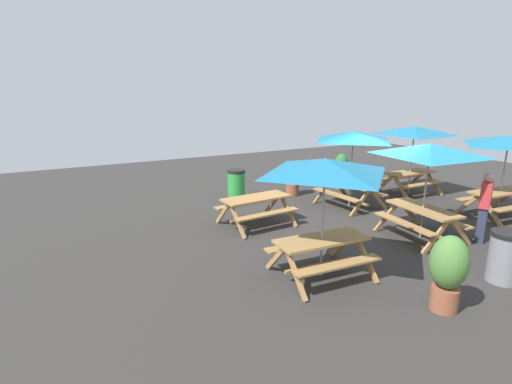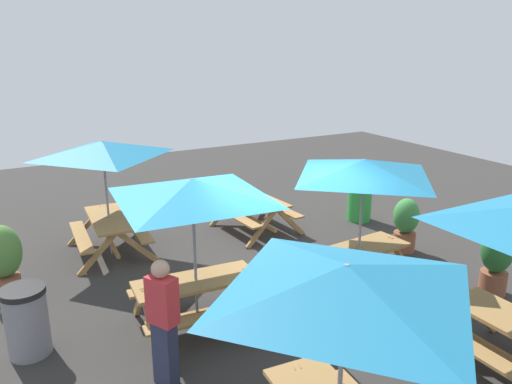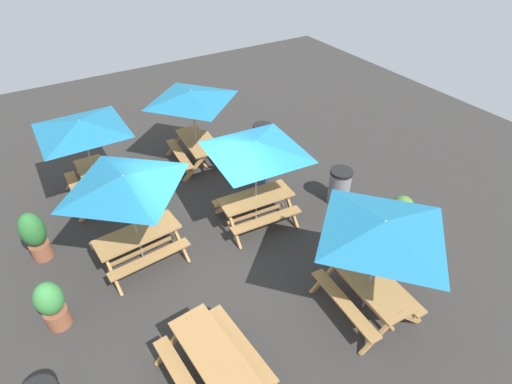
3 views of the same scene
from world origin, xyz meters
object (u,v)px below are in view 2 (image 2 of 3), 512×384
picnic_table_4 (363,178)px  trash_bin_gray (27,321)px  potted_plant_0 (3,258)px  potted_plant_1 (497,257)px  picnic_table_5 (103,157)px  picnic_table_1 (345,298)px  person_standing (163,320)px  trash_bin_green (360,200)px  potted_plant_2 (406,223)px  picnic_table_0 (256,206)px  picnic_table_2 (193,200)px

picnic_table_4 → trash_bin_gray: size_ratio=2.38×
potted_plant_0 → potted_plant_1: size_ratio=1.03×
potted_plant_0 → trash_bin_gray: bearing=-174.8°
potted_plant_1 → picnic_table_5: bearing=47.7°
picnic_table_1 → potted_plant_0: (5.51, 2.55, -1.27)m
potted_plant_1 → person_standing: person_standing is taller
trash_bin_green → picnic_table_4: bearing=139.6°
person_standing → potted_plant_2: bearing=-101.4°
trash_bin_green → potted_plant_2: potted_plant_2 is taller
picnic_table_5 → picnic_table_0: bearing=-91.9°
picnic_table_2 → person_standing: (-1.03, 0.83, -1.10)m
picnic_table_1 → picnic_table_4: bearing=-38.6°
potted_plant_0 → picnic_table_1: bearing=-155.2°
trash_bin_gray → potted_plant_0: 1.86m
picnic_table_4 → person_standing: (-0.80, 3.70, -1.10)m
trash_bin_gray → potted_plant_0: (1.83, 0.17, 0.23)m
picnic_table_1 → potted_plant_2: (3.82, -4.66, -1.39)m
picnic_table_2 → picnic_table_4: 2.87m
potted_plant_1 → potted_plant_2: 2.06m
picnic_table_2 → trash_bin_green: picnic_table_2 is taller
potted_plant_2 → potted_plant_1: bearing=180.0°
picnic_table_1 → potted_plant_1: 5.15m
picnic_table_5 → potted_plant_1: size_ratio=1.87×
picnic_table_4 → person_standing: bearing=7.4°
picnic_table_0 → picnic_table_5: bearing=80.5°
potted_plant_1 → potted_plant_2: size_ratio=1.12×
picnic_table_0 → trash_bin_gray: (-2.62, 4.96, -0.07)m
person_standing → trash_bin_green: bearing=-87.3°
picnic_table_4 → potted_plant_0: picnic_table_4 is taller
picnic_table_0 → trash_bin_gray: trash_bin_gray is taller
picnic_table_0 → picnic_table_1: 6.96m
trash_bin_gray → potted_plant_0: size_ratio=0.76×
trash_bin_green → potted_plant_0: 7.62m
picnic_table_0 → trash_bin_gray: size_ratio=1.95×
potted_plant_0 → person_standing: (-3.32, -1.60, 0.17)m
picnic_table_0 → potted_plant_2: potted_plant_2 is taller
picnic_table_2 → potted_plant_1: size_ratio=2.26×
picnic_table_4 → trash_bin_green: 3.88m
picnic_table_0 → picnic_table_4: (-3.31, -0.17, 1.43)m
picnic_table_1 → potted_plant_0: size_ratio=1.81×
trash_bin_green → potted_plant_2: 1.93m
picnic_table_1 → trash_bin_gray: (3.68, 2.39, -1.49)m
picnic_table_5 → potted_plant_2: size_ratio=2.10×
picnic_table_5 → trash_bin_green: bearing=-95.7°
picnic_table_1 → picnic_table_4: 4.06m
picnic_table_1 → potted_plant_1: bearing=-65.3°
picnic_table_2 → picnic_table_0: bearing=-127.0°
picnic_table_5 → potted_plant_1: (-4.80, -5.27, -1.32)m
picnic_table_0 → trash_bin_green: trash_bin_green is taller
picnic_table_5 → potted_plant_0: picnic_table_5 is taller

